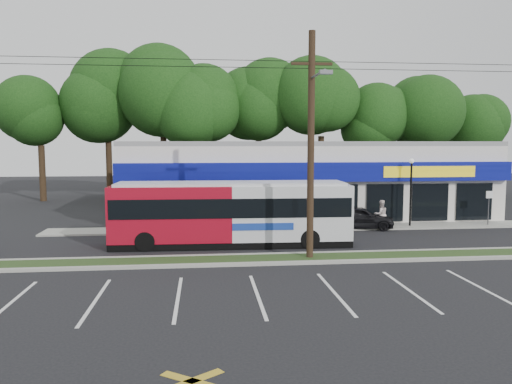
{
  "coord_description": "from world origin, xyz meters",
  "views": [
    {
      "loc": [
        -1.72,
        -20.54,
        5.2
      ],
      "look_at": [
        1.01,
        5.0,
        2.67
      ],
      "focal_mm": 35.0,
      "sensor_mm": 36.0,
      "label": 1
    }
  ],
  "objects_px": {
    "car_dark": "(359,217)",
    "pedestrian_a": "(336,216)",
    "metrobus": "(232,212)",
    "pedestrian_b": "(381,214)",
    "lamp_post": "(411,184)",
    "utility_pole": "(308,138)",
    "sign_post": "(489,202)"
  },
  "relations": [
    {
      "from": "car_dark",
      "to": "pedestrian_a",
      "type": "height_order",
      "value": "pedestrian_a"
    },
    {
      "from": "metrobus",
      "to": "pedestrian_b",
      "type": "relative_size",
      "value": 6.88
    },
    {
      "from": "car_dark",
      "to": "pedestrian_b",
      "type": "distance_m",
      "value": 1.36
    },
    {
      "from": "metrobus",
      "to": "pedestrian_a",
      "type": "bearing_deg",
      "value": 29.71
    },
    {
      "from": "lamp_post",
      "to": "pedestrian_b",
      "type": "distance_m",
      "value": 2.71
    },
    {
      "from": "car_dark",
      "to": "pedestrian_b",
      "type": "bearing_deg",
      "value": -83.81
    },
    {
      "from": "pedestrian_a",
      "to": "pedestrian_b",
      "type": "xyz_separation_m",
      "value": [
        2.95,
        0.51,
        0.0
      ]
    },
    {
      "from": "pedestrian_a",
      "to": "pedestrian_b",
      "type": "bearing_deg",
      "value": 169.0
    },
    {
      "from": "metrobus",
      "to": "pedestrian_b",
      "type": "bearing_deg",
      "value": 24.31
    },
    {
      "from": "metrobus",
      "to": "pedestrian_b",
      "type": "height_order",
      "value": "metrobus"
    },
    {
      "from": "lamp_post",
      "to": "car_dark",
      "type": "bearing_deg",
      "value": -174.88
    },
    {
      "from": "utility_pole",
      "to": "pedestrian_a",
      "type": "height_order",
      "value": "utility_pole"
    },
    {
      "from": "lamp_post",
      "to": "sign_post",
      "type": "distance_m",
      "value": 5.13
    },
    {
      "from": "sign_post",
      "to": "metrobus",
      "type": "bearing_deg",
      "value": -165.96
    },
    {
      "from": "lamp_post",
      "to": "metrobus",
      "type": "distance_m",
      "value": 12.13
    },
    {
      "from": "pedestrian_a",
      "to": "sign_post",
      "type": "bearing_deg",
      "value": 162.98
    },
    {
      "from": "pedestrian_b",
      "to": "utility_pole",
      "type": "bearing_deg",
      "value": 44.0
    },
    {
      "from": "sign_post",
      "to": "pedestrian_b",
      "type": "bearing_deg",
      "value": -178.8
    },
    {
      "from": "lamp_post",
      "to": "metrobus",
      "type": "height_order",
      "value": "lamp_post"
    },
    {
      "from": "metrobus",
      "to": "pedestrian_a",
      "type": "distance_m",
      "value": 7.26
    },
    {
      "from": "car_dark",
      "to": "utility_pole",
      "type": "bearing_deg",
      "value": 156.79
    },
    {
      "from": "metrobus",
      "to": "lamp_post",
      "type": "bearing_deg",
      "value": 22.25
    },
    {
      "from": "lamp_post",
      "to": "pedestrian_a",
      "type": "xyz_separation_m",
      "value": [
        -4.95,
        -0.88,
        -1.79
      ]
    },
    {
      "from": "sign_post",
      "to": "metrobus",
      "type": "height_order",
      "value": "metrobus"
    },
    {
      "from": "pedestrian_a",
      "to": "utility_pole",
      "type": "bearing_deg",
      "value": 44.49
    },
    {
      "from": "sign_post",
      "to": "car_dark",
      "type": "relative_size",
      "value": 0.54
    },
    {
      "from": "utility_pole",
      "to": "pedestrian_b",
      "type": "distance_m",
      "value": 10.72
    },
    {
      "from": "lamp_post",
      "to": "car_dark",
      "type": "xyz_separation_m",
      "value": [
        -3.35,
        -0.3,
        -1.96
      ]
    },
    {
      "from": "lamp_post",
      "to": "pedestrian_b",
      "type": "height_order",
      "value": "lamp_post"
    },
    {
      "from": "sign_post",
      "to": "pedestrian_a",
      "type": "bearing_deg",
      "value": -176.23
    },
    {
      "from": "utility_pole",
      "to": "car_dark",
      "type": "xyz_separation_m",
      "value": [
        4.82,
        7.57,
        -4.71
      ]
    },
    {
      "from": "utility_pole",
      "to": "pedestrian_b",
      "type": "bearing_deg",
      "value": 50.57
    }
  ]
}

